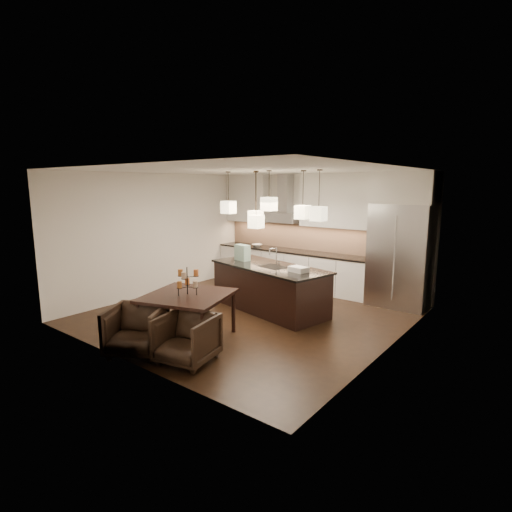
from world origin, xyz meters
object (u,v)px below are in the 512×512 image
Objects in this scene: refrigerator at (400,256)px; armchair_right at (187,339)px; armchair_left at (136,330)px; dining_table at (188,317)px; island_body at (269,289)px.

refrigerator is 2.78× the size of armchair_right.
dining_table is at bearing 45.66° from armchair_left.
armchair_left is (-0.30, -2.99, -0.07)m from island_body.
island_body reaches higher than dining_table.
island_body is at bearing -136.76° from refrigerator.
armchair_right is (-1.48, -4.61, -0.72)m from refrigerator.
dining_table is (-2.10, -3.99, -0.69)m from refrigerator.
island_body is 2.12m from dining_table.
refrigerator reaches higher than armchair_left.
island_body is 1.95× the size of dining_table.
armchair_right is (0.63, -0.61, -0.03)m from dining_table.
dining_table is at bearing -80.61° from island_body.
island_body is at bearing 69.54° from dining_table.
island_body reaches higher than armchair_left.
refrigerator reaches higher than armchair_right.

